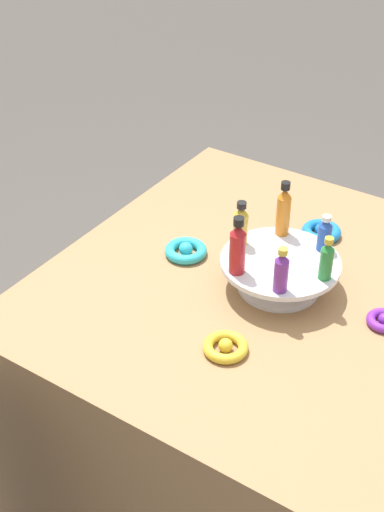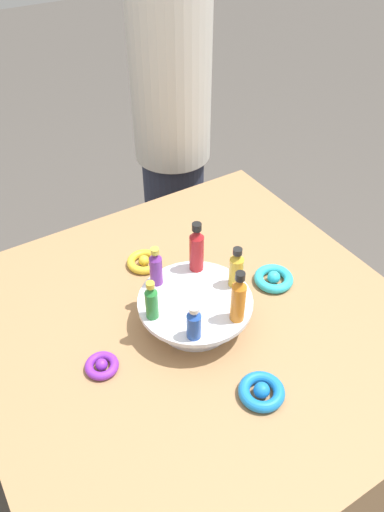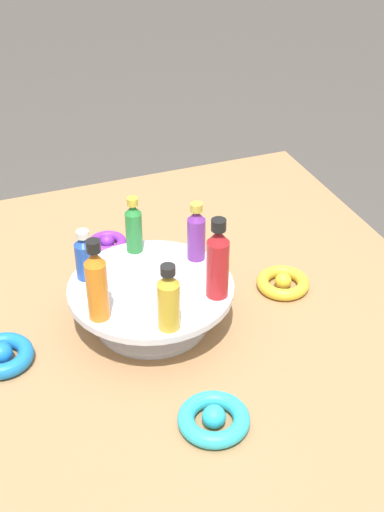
% 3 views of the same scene
% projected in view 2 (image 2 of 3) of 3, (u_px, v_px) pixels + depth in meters
% --- Properties ---
extents(ground_plane, '(12.00, 12.00, 0.00)m').
position_uv_depth(ground_plane, '(194.00, 463.00, 1.73)').
color(ground_plane, '#4C4742').
extents(party_table, '(1.05, 1.05, 0.74)m').
position_uv_depth(party_table, '(195.00, 404.00, 1.49)').
color(party_table, '#9E754C').
rests_on(party_table, ground_plane).
extents(display_stand, '(0.28, 0.28, 0.08)m').
position_uv_depth(display_stand, '(195.00, 308.00, 1.22)').
color(display_stand, silver).
rests_on(display_stand, party_table).
extents(bottle_blue, '(0.03, 0.03, 0.09)m').
position_uv_depth(bottle_blue, '(194.00, 323.00, 1.08)').
color(bottle_blue, '#234CAD').
rests_on(bottle_blue, display_stand).
extents(bottle_orange, '(0.03, 0.03, 0.14)m').
position_uv_depth(bottle_orange, '(238.00, 298.00, 1.11)').
color(bottle_orange, orange).
rests_on(bottle_orange, display_stand).
extents(bottle_gold, '(0.03, 0.03, 0.11)m').
position_uv_depth(bottle_gold, '(236.00, 268.00, 1.20)').
color(bottle_gold, gold).
rests_on(bottle_gold, display_stand).
extents(bottle_red, '(0.04, 0.04, 0.14)m').
position_uv_depth(bottle_red, '(197.00, 249.00, 1.24)').
color(bottle_red, '#B21E23').
rests_on(bottle_red, display_stand).
extents(bottle_purple, '(0.03, 0.03, 0.11)m').
position_uv_depth(bottle_purple, '(156.00, 267.00, 1.21)').
color(bottle_purple, '#702D93').
rests_on(bottle_purple, display_stand).
extents(bottle_green, '(0.03, 0.03, 0.11)m').
position_uv_depth(bottle_green, '(152.00, 301.00, 1.13)').
color(bottle_green, '#288438').
rests_on(bottle_green, display_stand).
extents(ribbon_bow_teal, '(0.11, 0.11, 0.03)m').
position_uv_depth(ribbon_bow_teal, '(274.00, 278.00, 1.35)').
color(ribbon_bow_teal, '#2DB7CC').
rests_on(ribbon_bow_teal, party_table).
extents(ribbon_bow_gold, '(0.10, 0.10, 0.03)m').
position_uv_depth(ribbon_bow_gold, '(144.00, 262.00, 1.40)').
color(ribbon_bow_gold, gold).
rests_on(ribbon_bow_gold, party_table).
extents(ribbon_bow_purple, '(0.08, 0.08, 0.03)m').
position_uv_depth(ribbon_bow_purple, '(102.00, 366.00, 1.13)').
color(ribbon_bow_purple, purple).
rests_on(ribbon_bow_purple, party_table).
extents(ribbon_bow_blue, '(0.10, 0.10, 0.04)m').
position_uv_depth(ribbon_bow_blue, '(261.00, 391.00, 1.08)').
color(ribbon_bow_blue, blue).
rests_on(ribbon_bow_blue, party_table).
extents(person_figure, '(0.29, 0.29, 1.69)m').
position_uv_depth(person_figure, '(172.00, 120.00, 1.84)').
color(person_figure, '#282D42').
rests_on(person_figure, ground_plane).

